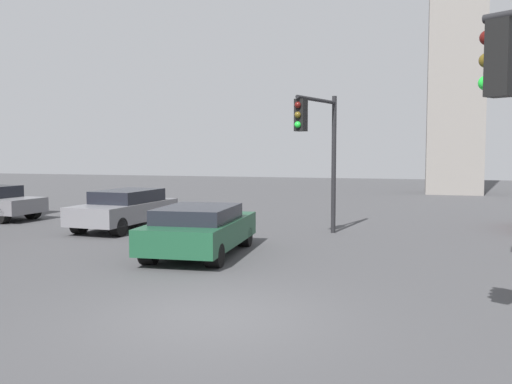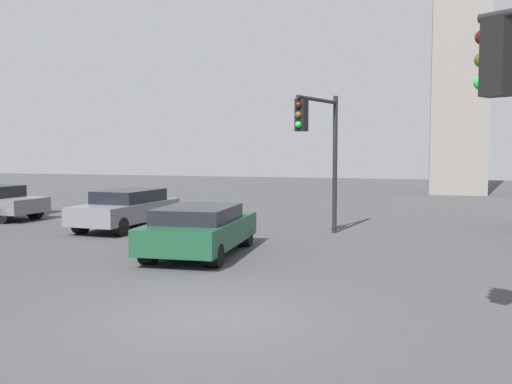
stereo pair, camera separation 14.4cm
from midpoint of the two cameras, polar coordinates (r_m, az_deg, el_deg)
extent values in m
plane|color=#424244|center=(9.99, -4.30, -12.61)|extent=(97.23, 97.23, 0.00)
cube|color=black|center=(8.18, 23.83, 12.40)|extent=(0.44, 0.44, 1.00)
sphere|color=#4C0F0C|center=(8.32, 22.60, 14.39)|extent=(0.20, 0.20, 0.20)
sphere|color=#594714|center=(8.27, 22.54, 12.35)|extent=(0.20, 0.20, 0.20)
sphere|color=green|center=(8.23, 22.48, 10.28)|extent=(0.20, 0.20, 0.20)
cylinder|color=black|center=(19.63, 8.27, 2.75)|extent=(0.16, 0.16, 4.76)
cylinder|color=black|center=(18.50, 6.55, 9.34)|extent=(0.89, 2.58, 0.12)
cube|color=black|center=(17.50, 4.90, 7.83)|extent=(0.40, 0.40, 1.00)
sphere|color=#4C0F0C|center=(17.35, 4.59, 8.86)|extent=(0.20, 0.20, 0.20)
sphere|color=#594714|center=(17.33, 4.58, 7.87)|extent=(0.20, 0.20, 0.20)
sphere|color=green|center=(17.31, 4.58, 6.88)|extent=(0.20, 0.20, 0.20)
cube|color=#19472D|center=(15.59, -5.41, -4.05)|extent=(2.40, 4.72, 0.67)
cube|color=black|center=(15.31, -5.70, -2.28)|extent=(2.02, 2.69, 0.43)
cylinder|color=black|center=(17.38, -6.48, -4.31)|extent=(0.42, 0.63, 0.61)
cylinder|color=black|center=(16.89, -0.92, -4.54)|extent=(0.42, 0.63, 0.61)
cylinder|color=black|center=(14.52, -10.64, -6.08)|extent=(0.42, 0.63, 0.61)
cylinder|color=black|center=(13.92, -4.05, -6.46)|extent=(0.42, 0.63, 0.61)
cube|color=slate|center=(21.07, -12.96, -1.93)|extent=(2.27, 4.75, 0.66)
cube|color=black|center=(21.21, -12.63, -0.44)|extent=(1.89, 2.71, 0.49)
cylinder|color=black|center=(19.37, -13.57, -3.46)|extent=(0.39, 0.67, 0.64)
cylinder|color=black|center=(20.31, -17.28, -3.18)|extent=(0.39, 0.67, 0.64)
cylinder|color=black|center=(22.01, -8.94, -2.47)|extent=(0.39, 0.67, 0.64)
cylinder|color=black|center=(22.84, -12.40, -2.27)|extent=(0.39, 0.67, 0.64)
cylinder|color=black|center=(25.35, -21.49, -1.80)|extent=(0.70, 0.42, 0.66)
cylinder|color=black|center=(24.19, -24.18, -2.17)|extent=(0.70, 0.42, 0.66)
camera|label=1|loc=(0.07, -89.73, 0.02)|focal=39.16mm
camera|label=2|loc=(0.07, 90.27, -0.02)|focal=39.16mm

